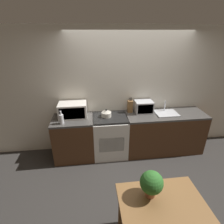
# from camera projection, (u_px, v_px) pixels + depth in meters

# --- Properties ---
(ground_plane) EXTENTS (16.00, 16.00, 0.00)m
(ground_plane) POSITION_uv_depth(u_px,v_px,m) (136.00, 172.00, 3.37)
(ground_plane) COLOR #33302D
(wall_back) EXTENTS (10.00, 0.06, 2.60)m
(wall_back) POSITION_uv_depth(u_px,v_px,m) (128.00, 92.00, 3.72)
(wall_back) COLOR silver
(wall_back) RESTS_ON ground_plane
(counter_left_run) EXTENTS (0.80, 0.62, 0.90)m
(counter_left_run) POSITION_uv_depth(u_px,v_px,m) (74.00, 138.00, 3.64)
(counter_left_run) COLOR #4C2D19
(counter_left_run) RESTS_ON ground_plane
(counter_right_run) EXTENTS (1.68, 0.62, 0.90)m
(counter_right_run) POSITION_uv_depth(u_px,v_px,m) (163.00, 132.00, 3.85)
(counter_right_run) COLOR #4C2D19
(counter_right_run) RESTS_ON ground_plane
(stove_range) EXTENTS (0.70, 0.62, 0.90)m
(stove_range) POSITION_uv_depth(u_px,v_px,m) (110.00, 136.00, 3.72)
(stove_range) COLOR silver
(stove_range) RESTS_ON ground_plane
(kettle) EXTENTS (0.20, 0.20, 0.17)m
(kettle) POSITION_uv_depth(u_px,v_px,m) (106.00, 113.00, 3.52)
(kettle) COLOR beige
(kettle) RESTS_ON stove_range
(microwave) EXTENTS (0.55, 0.37, 0.29)m
(microwave) POSITION_uv_depth(u_px,v_px,m) (73.00, 110.00, 3.48)
(microwave) COLOR silver
(microwave) RESTS_ON counter_left_run
(bottle) EXTENTS (0.08, 0.08, 0.26)m
(bottle) POSITION_uv_depth(u_px,v_px,m) (61.00, 119.00, 3.23)
(bottle) COLOR silver
(bottle) RESTS_ON counter_left_run
(knife_block) EXTENTS (0.10, 0.10, 0.33)m
(knife_block) POSITION_uv_depth(u_px,v_px,m) (130.00, 106.00, 3.69)
(knife_block) COLOR brown
(knife_block) RESTS_ON counter_right_run
(toaster_oven) EXTENTS (0.37, 0.29, 0.25)m
(toaster_oven) POSITION_uv_depth(u_px,v_px,m) (144.00, 107.00, 3.69)
(toaster_oven) COLOR silver
(toaster_oven) RESTS_ON counter_right_run
(sink_basin) EXTENTS (0.45, 0.36, 0.24)m
(sink_basin) POSITION_uv_depth(u_px,v_px,m) (166.00, 113.00, 3.66)
(sink_basin) COLOR silver
(sink_basin) RESTS_ON counter_right_run
(dining_table) EXTENTS (0.97, 0.68, 0.72)m
(dining_table) POSITION_uv_depth(u_px,v_px,m) (162.00, 209.00, 1.99)
(dining_table) COLOR brown
(dining_table) RESTS_ON ground_plane
(potted_plant) EXTENTS (0.27, 0.27, 0.33)m
(potted_plant) POSITION_uv_depth(u_px,v_px,m) (151.00, 183.00, 1.97)
(potted_plant) COLOR #9E5B3D
(potted_plant) RESTS_ON dining_table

